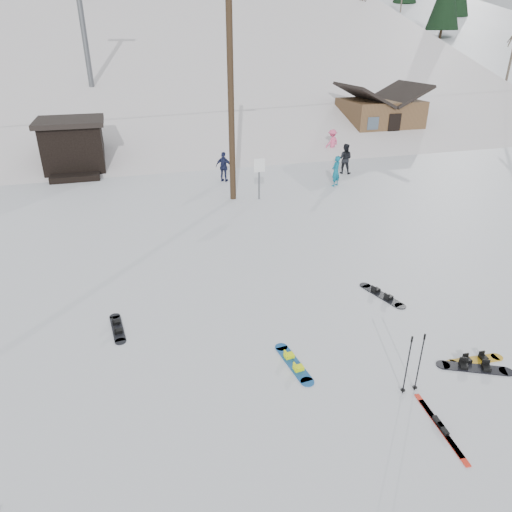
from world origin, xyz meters
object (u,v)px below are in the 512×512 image
object	(u,v)px
cabin	(379,118)
hero_snowboard	(294,363)
utility_pole	(231,89)
hero_skis	(440,427)

from	to	relation	value
cabin	hero_snowboard	xyz separation A→B (m)	(-14.48, -21.63, -1.45)
utility_pole	hero_skis	size ratio (longest dim) A/B	5.09
utility_pole	hero_snowboard	world-z (taller)	utility_pole
utility_pole	hero_snowboard	xyz separation A→B (m)	(-1.48, -11.63, -4.65)
hero_snowboard	hero_skis	distance (m)	3.18
utility_pole	hero_skis	bearing A→B (deg)	-88.01
hero_skis	cabin	bearing A→B (deg)	68.12
cabin	hero_skis	size ratio (longest dim) A/B	3.05
cabin	hero_skis	distance (m)	27.21
utility_pole	hero_snowboard	bearing A→B (deg)	-97.26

